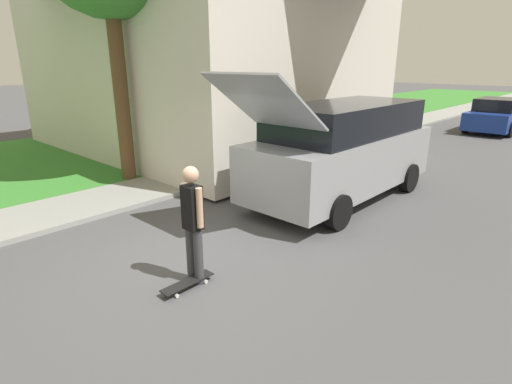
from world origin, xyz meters
The scene contains 9 objects.
ground_plane centered at (0.00, 0.00, 0.00)m, with size 120.00×120.00×0.00m, color #49494C.
lawn centered at (-8.00, 6.00, 0.04)m, with size 10.00×80.00×0.08m.
sidewalk centered at (-3.60, 6.00, 0.05)m, with size 1.80×80.00×0.10m.
house centered at (-7.12, 6.10, 4.03)m, with size 11.76×9.23×7.63m.
lawn_tree_far centered at (-4.39, 9.77, 4.91)m, with size 4.27×4.27×6.98m.
suv_parked centered at (0.13, 4.18, 1.16)m, with size 2.09×5.87×2.86m.
car_down_street centered at (0.24, 17.08, 0.72)m, with size 1.91×4.08×1.50m.
skateboarder centered at (0.60, -0.45, 0.95)m, with size 0.41×0.23×1.70m.
skateboard centered at (0.67, -0.65, 0.08)m, with size 0.21×0.81×0.10m.
Camera 1 is at (4.70, -3.57, 3.00)m, focal length 28.00 mm.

